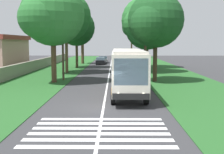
{
  "coord_description": "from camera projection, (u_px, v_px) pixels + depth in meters",
  "views": [
    {
      "loc": [
        -19.04,
        -0.75,
        4.31
      ],
      "look_at": [
        4.27,
        -0.54,
        1.6
      ],
      "focal_mm": 47.5,
      "sensor_mm": 36.0,
      "label": 1
    }
  ],
  "objects": [
    {
      "name": "roadside_tree_left_1",
      "position": [
        51.0,
        16.0,
        31.19
      ],
      "size": [
        7.81,
        6.77,
        10.67
      ],
      "color": "#4C3826",
      "rests_on": "grass_verge_left"
    },
    {
      "name": "roadside_tree_left_3",
      "position": [
        76.0,
        29.0,
        50.19
      ],
      "size": [
        7.22,
        6.24,
        9.92
      ],
      "color": "#4C3826",
      "rests_on": "grass_verge_left"
    },
    {
      "name": "grass_verge_left",
      "position": [
        38.0,
        80.0,
        34.39
      ],
      "size": [
        120.0,
        8.0,
        0.04
      ],
      "primitive_type": "cube",
      "color": "#235623",
      "rests_on": "ground"
    },
    {
      "name": "ground",
      "position": [
        103.0,
        109.0,
        19.42
      ],
      "size": [
        160.0,
        160.0,
        0.0
      ],
      "primitive_type": "plane",
      "color": "#333335"
    },
    {
      "name": "roadside_tree_left_2",
      "position": [
        81.0,
        25.0,
        59.61
      ],
      "size": [
        5.34,
        4.5,
        10.16
      ],
      "color": "#4C3826",
      "rests_on": "grass_verge_left"
    },
    {
      "name": "roadside_wall",
      "position": [
        22.0,
        69.0,
        39.29
      ],
      "size": [
        70.0,
        0.4,
        1.59
      ],
      "primitive_type": "cube",
      "color": "gray",
      "rests_on": "grass_verge_left"
    },
    {
      "name": "coach_bus",
      "position": [
        127.0,
        69.0,
        24.41
      ],
      "size": [
        11.16,
        2.62,
        3.73
      ],
      "color": "silver",
      "rests_on": "ground"
    },
    {
      "name": "grass_verge_right",
      "position": [
        179.0,
        80.0,
        34.24
      ],
      "size": [
        120.0,
        8.0,
        0.04
      ],
      "primitive_type": "cube",
      "color": "#235623",
      "rests_on": "ground"
    },
    {
      "name": "roadside_tree_left_0",
      "position": [
        64.0,
        18.0,
        41.11
      ],
      "size": [
        8.35,
        6.99,
        11.35
      ],
      "color": "brown",
      "rests_on": "grass_verge_left"
    },
    {
      "name": "roadside_tree_right_0",
      "position": [
        144.0,
        22.0,
        42.27
      ],
      "size": [
        8.02,
        6.92,
        10.87
      ],
      "color": "#4C3826",
      "rests_on": "grass_verge_right"
    },
    {
      "name": "roadside_tree_right_3",
      "position": [
        146.0,
        29.0,
        50.48
      ],
      "size": [
        8.78,
        7.55,
        10.58
      ],
      "color": "#3D2D1E",
      "rests_on": "grass_verge_right"
    },
    {
      "name": "utility_pole",
      "position": [
        63.0,
        43.0,
        33.42
      ],
      "size": [
        0.24,
        1.4,
        8.19
      ],
      "color": "#473828",
      "rests_on": "grass_verge_left"
    },
    {
      "name": "trailing_car_0",
      "position": [
        121.0,
        69.0,
        40.49
      ],
      "size": [
        4.3,
        1.78,
        1.43
      ],
      "color": "navy",
      "rests_on": "ground"
    },
    {
      "name": "centre_line",
      "position": [
        108.0,
        80.0,
        34.31
      ],
      "size": [
        110.0,
        0.16,
        0.01
      ],
      "primitive_type": "cube",
      "color": "silver",
      "rests_on": "ground"
    },
    {
      "name": "trailing_car_2",
      "position": [
        101.0,
        61.0,
        59.25
      ],
      "size": [
        4.3,
        1.78,
        1.43
      ],
      "color": "black",
      "rests_on": "ground"
    },
    {
      "name": "zebra_crossing",
      "position": [
        99.0,
        131.0,
        14.52
      ],
      "size": [
        4.95,
        6.8,
        0.01
      ],
      "color": "silver",
      "rests_on": "ground"
    },
    {
      "name": "trailing_minibus_0",
      "position": [
        120.0,
        53.0,
        75.89
      ],
      "size": [
        6.0,
        2.14,
        2.53
      ],
      "color": "teal",
      "rests_on": "ground"
    },
    {
      "name": "trailing_car_1",
      "position": [
        120.0,
        64.0,
        50.3
      ],
      "size": [
        4.3,
        1.78,
        1.43
      ],
      "color": "black",
      "rests_on": "ground"
    },
    {
      "name": "roadside_tree_right_2",
      "position": [
        131.0,
        28.0,
        81.11
      ],
      "size": [
        6.62,
        5.32,
        11.1
      ],
      "color": "brown",
      "rests_on": "grass_verge_right"
    },
    {
      "name": "trailing_car_3",
      "position": [
        103.0,
        59.0,
        64.29
      ],
      "size": [
        4.3,
        1.78,
        1.43
      ],
      "color": "silver",
      "rests_on": "ground"
    },
    {
      "name": "roadside_tree_right_1",
      "position": [
        154.0,
        21.0,
        32.13
      ],
      "size": [
        7.11,
        6.09,
        9.78
      ],
      "color": "#3D2D1E",
      "rests_on": "grass_verge_right"
    }
  ]
}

